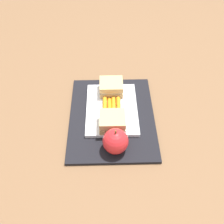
{
  "coord_description": "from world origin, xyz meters",
  "views": [
    {
      "loc": [
        0.56,
        -0.01,
        0.66
      ],
      "look_at": [
        0.01,
        0.0,
        0.04
      ],
      "focal_mm": 41.3,
      "sensor_mm": 36.0,
      "label": 1
    }
  ],
  "objects_px": {
    "food_tray": "(112,109)",
    "sandwich_half_left": "(111,87)",
    "apple": "(116,141)",
    "carrot_sticks_bundle": "(112,106)",
    "sandwich_half_right": "(112,121)"
  },
  "relations": [
    {
      "from": "food_tray",
      "to": "sandwich_half_right",
      "type": "relative_size",
      "value": 2.88
    },
    {
      "from": "sandwich_half_right",
      "to": "apple",
      "type": "relative_size",
      "value": 0.92
    },
    {
      "from": "sandwich_half_left",
      "to": "carrot_sticks_bundle",
      "type": "bearing_deg",
      "value": -0.22
    },
    {
      "from": "sandwich_half_right",
      "to": "carrot_sticks_bundle",
      "type": "height_order",
      "value": "sandwich_half_right"
    },
    {
      "from": "sandwich_half_left",
      "to": "sandwich_half_right",
      "type": "bearing_deg",
      "value": 0.0
    },
    {
      "from": "food_tray",
      "to": "sandwich_half_left",
      "type": "bearing_deg",
      "value": 180.0
    },
    {
      "from": "sandwich_half_left",
      "to": "apple",
      "type": "bearing_deg",
      "value": 1.8
    },
    {
      "from": "carrot_sticks_bundle",
      "to": "apple",
      "type": "xyz_separation_m",
      "value": [
        0.16,
        0.01,
        0.02
      ]
    },
    {
      "from": "sandwich_half_left",
      "to": "carrot_sticks_bundle",
      "type": "distance_m",
      "value": 0.08
    },
    {
      "from": "food_tray",
      "to": "carrot_sticks_bundle",
      "type": "distance_m",
      "value": 0.01
    },
    {
      "from": "sandwich_half_right",
      "to": "carrot_sticks_bundle",
      "type": "bearing_deg",
      "value": -179.78
    },
    {
      "from": "food_tray",
      "to": "carrot_sticks_bundle",
      "type": "xyz_separation_m",
      "value": [
        -0.0,
        -0.0,
        0.01
      ]
    },
    {
      "from": "sandwich_half_left",
      "to": "apple",
      "type": "distance_m",
      "value": 0.23
    },
    {
      "from": "food_tray",
      "to": "carrot_sticks_bundle",
      "type": "bearing_deg",
      "value": -121.62
    },
    {
      "from": "sandwich_half_right",
      "to": "carrot_sticks_bundle",
      "type": "xyz_separation_m",
      "value": [
        -0.08,
        -0.0,
        -0.01
      ]
    }
  ]
}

